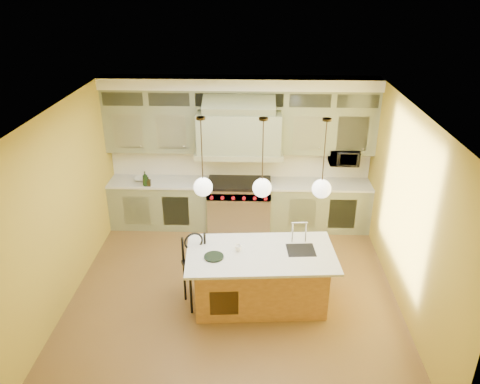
{
  "coord_description": "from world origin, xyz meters",
  "views": [
    {
      "loc": [
        0.31,
        -6.0,
        4.54
      ],
      "look_at": [
        0.07,
        0.7,
        1.41
      ],
      "focal_mm": 35.0,
      "sensor_mm": 36.0,
      "label": 1
    }
  ],
  "objects_px": {
    "counter_stool": "(197,266)",
    "microwave": "(344,157)",
    "kitchen_island": "(260,277)",
    "range": "(239,204)"
  },
  "relations": [
    {
      "from": "counter_stool",
      "to": "microwave",
      "type": "height_order",
      "value": "microwave"
    },
    {
      "from": "kitchen_island",
      "to": "counter_stool",
      "type": "bearing_deg",
      "value": 177.09
    },
    {
      "from": "range",
      "to": "microwave",
      "type": "distance_m",
      "value": 2.18
    },
    {
      "from": "counter_stool",
      "to": "microwave",
      "type": "bearing_deg",
      "value": 21.59
    },
    {
      "from": "counter_stool",
      "to": "microwave",
      "type": "relative_size",
      "value": 2.1
    },
    {
      "from": "kitchen_island",
      "to": "counter_stool",
      "type": "relative_size",
      "value": 1.94
    },
    {
      "from": "counter_stool",
      "to": "microwave",
      "type": "distance_m",
      "value": 3.62
    },
    {
      "from": "kitchen_island",
      "to": "counter_stool",
      "type": "distance_m",
      "value": 0.95
    },
    {
      "from": "kitchen_island",
      "to": "microwave",
      "type": "distance_m",
      "value": 3.1
    },
    {
      "from": "microwave",
      "to": "kitchen_island",
      "type": "bearing_deg",
      "value": -121.69
    }
  ]
}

